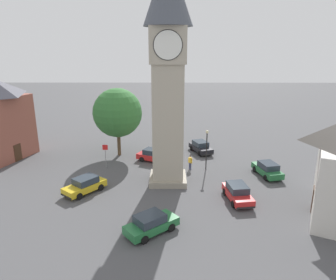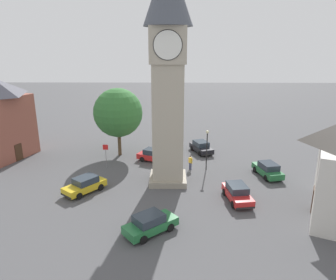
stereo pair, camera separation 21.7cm
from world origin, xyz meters
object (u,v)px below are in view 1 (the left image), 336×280
object	(u,v)px
car_red_corner	(238,193)
car_black_far	(85,185)
pedestrian	(190,161)
car_silver_kerb	(151,224)
lamp_post	(207,143)
car_white_side	(267,169)
clock_tower	(168,55)
car_green_alley	(201,147)
tree	(118,113)
road_sign	(105,152)
car_blue_kerb	(154,155)

from	to	relation	value
car_red_corner	car_black_far	world-z (taller)	same
car_black_far	pedestrian	distance (m)	12.03
car_silver_kerb	lamp_post	xyz separation A→B (m)	(5.51, 12.64, 2.38)
pedestrian	car_silver_kerb	bearing A→B (deg)	-106.33
car_white_side	pedestrian	size ratio (longest dim) A/B	2.60
clock_tower	pedestrian	world-z (taller)	clock_tower
car_green_alley	tree	xyz separation A→B (m)	(-10.69, -1.11, 4.83)
clock_tower	road_sign	world-z (taller)	clock_tower
clock_tower	car_black_far	xyz separation A→B (m)	(-7.94, -2.65, -11.91)
car_silver_kerb	car_red_corner	xyz separation A→B (m)	(7.52, 5.17, 0.00)
pedestrian	road_sign	world-z (taller)	road_sign
car_white_side	tree	size ratio (longest dim) A/B	0.51
car_red_corner	road_sign	bearing A→B (deg)	149.73
car_green_alley	car_black_far	bearing A→B (deg)	-135.50
car_blue_kerb	car_white_side	distance (m)	13.33
car_black_far	tree	bearing A→B (deg)	81.91
car_blue_kerb	lamp_post	world-z (taller)	lamp_post
car_red_corner	lamp_post	distance (m)	8.10
car_red_corner	car_white_side	xyz separation A→B (m)	(4.45, 5.71, 0.00)
car_white_side	car_green_alley	bearing A→B (deg)	129.54
car_white_side	road_sign	xyz separation A→B (m)	(-17.99, 2.20, 1.14)
car_green_alley	lamp_post	world-z (taller)	lamp_post
car_silver_kerb	road_sign	distance (m)	14.43
car_silver_kerb	road_sign	size ratio (longest dim) A/B	1.52
car_red_corner	clock_tower	bearing A→B (deg)	146.61
car_white_side	car_red_corner	bearing A→B (deg)	-127.95
car_blue_kerb	car_black_far	world-z (taller)	same
car_red_corner	car_black_far	size ratio (longest dim) A/B	1.01
car_silver_kerb	car_black_far	bearing A→B (deg)	135.21
car_red_corner	tree	distance (m)	18.43
car_blue_kerb	tree	bearing A→B (deg)	153.31
car_green_alley	car_blue_kerb	bearing A→B (deg)	-150.70
clock_tower	car_white_side	world-z (taller)	clock_tower
car_white_side	pedestrian	xyz separation A→B (m)	(-8.27, 1.78, 0.25)
car_silver_kerb	car_white_side	size ratio (longest dim) A/B	0.97
car_silver_kerb	car_green_alley	world-z (taller)	same
clock_tower	lamp_post	world-z (taller)	clock_tower
car_silver_kerb	car_white_side	world-z (taller)	same
clock_tower	car_blue_kerb	distance (m)	13.44
pedestrian	lamp_post	xyz separation A→B (m)	(1.81, -0.01, 2.13)
car_silver_kerb	pedestrian	xyz separation A→B (m)	(3.71, 12.65, 0.25)
tree	lamp_post	distance (m)	12.05
car_red_corner	car_white_side	world-z (taller)	same
car_white_side	pedestrian	distance (m)	8.46
road_sign	lamp_post	bearing A→B (deg)	-2.12
car_silver_kerb	car_white_side	distance (m)	16.18
car_red_corner	car_blue_kerb	bearing A→B (deg)	128.74
car_black_far	pedestrian	xyz separation A→B (m)	(10.45, 5.96, 0.25)
car_black_far	tree	size ratio (longest dim) A/B	0.49
car_blue_kerb	road_sign	distance (m)	5.96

